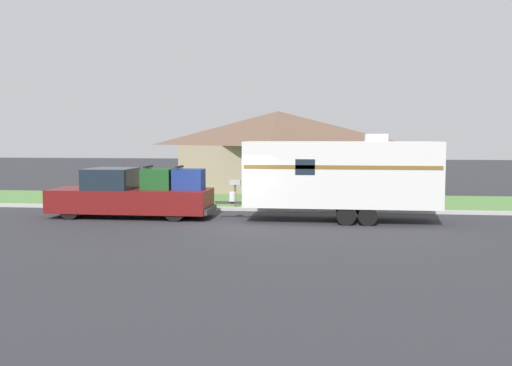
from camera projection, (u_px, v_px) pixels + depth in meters
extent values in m
plane|color=#2D2D33|center=(234.00, 224.00, 20.68)|extent=(120.00, 120.00, 0.00)
cube|color=#ADADA8|center=(248.00, 209.00, 24.38)|extent=(80.00, 0.30, 0.14)
cube|color=#568442|center=(258.00, 201.00, 27.99)|extent=(80.00, 7.00, 0.03)
cube|color=gray|center=(278.00, 167.00, 34.67)|extent=(10.35, 7.97, 2.66)
pyramid|color=brown|center=(278.00, 128.00, 34.47)|extent=(11.18, 8.61, 2.03)
cube|color=#4C3828|center=(272.00, 176.00, 30.78)|extent=(1.00, 0.06, 2.10)
cylinder|color=black|center=(70.00, 209.00, 21.80)|extent=(0.81, 0.28, 0.81)
cylinder|color=black|center=(89.00, 204.00, 23.51)|extent=(0.81, 0.28, 0.81)
cylinder|color=black|center=(175.00, 211.00, 21.29)|extent=(0.81, 0.28, 0.81)
cylinder|color=black|center=(186.00, 205.00, 23.00)|extent=(0.81, 0.28, 0.81)
cube|color=maroon|center=(97.00, 200.00, 22.55)|extent=(3.41, 2.09, 0.89)
cube|color=#19232D|center=(111.00, 179.00, 22.40)|extent=(1.77, 1.92, 0.81)
cube|color=maroon|center=(173.00, 201.00, 22.16)|extent=(2.83, 2.09, 0.89)
cube|color=#333333|center=(211.00, 210.00, 22.01)|extent=(0.12, 1.88, 0.20)
cube|color=#194C1E|center=(157.00, 179.00, 22.17)|extent=(1.15, 0.88, 0.80)
cube|color=black|center=(148.00, 167.00, 22.18)|extent=(0.10, 0.97, 0.08)
cube|color=navy|center=(189.00, 179.00, 22.02)|extent=(1.15, 0.88, 0.80)
cube|color=black|center=(179.00, 167.00, 22.02)|extent=(0.10, 0.97, 0.08)
cylinder|color=black|center=(346.00, 216.00, 20.36)|extent=(0.69, 0.22, 0.69)
cylinder|color=black|center=(345.00, 209.00, 22.38)|extent=(0.69, 0.22, 0.69)
cylinder|color=black|center=(368.00, 216.00, 20.26)|extent=(0.69, 0.22, 0.69)
cylinder|color=black|center=(364.00, 209.00, 22.29)|extent=(0.69, 0.22, 0.69)
cube|color=silver|center=(341.00, 174.00, 21.27)|extent=(7.13, 2.32, 2.40)
cube|color=brown|center=(341.00, 167.00, 20.10)|extent=(6.98, 0.01, 0.14)
cube|color=#383838|center=(231.00, 203.00, 21.88)|extent=(1.21, 0.12, 0.10)
cylinder|color=silver|center=(232.00, 197.00, 21.86)|extent=(0.28, 0.28, 0.36)
cube|color=silver|center=(376.00, 138.00, 21.01)|extent=(0.80, 0.68, 0.28)
cube|color=#19232D|center=(305.00, 167.00, 20.25)|extent=(0.70, 0.01, 0.56)
cylinder|color=brown|center=(235.00, 196.00, 25.45)|extent=(0.09, 0.09, 1.02)
cube|color=#B2B2B2|center=(235.00, 182.00, 25.40)|extent=(0.48, 0.20, 0.22)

